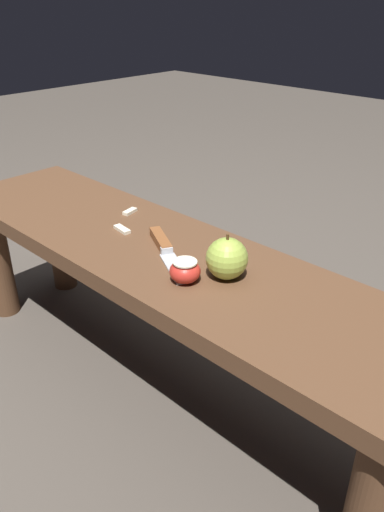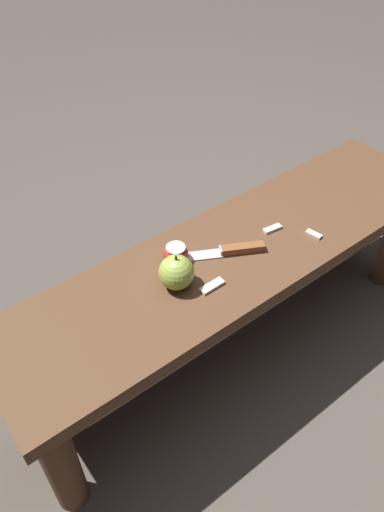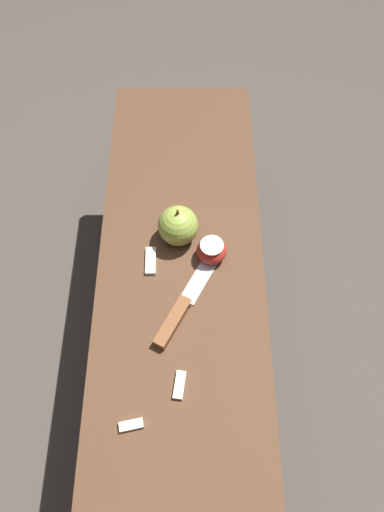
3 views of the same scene
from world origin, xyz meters
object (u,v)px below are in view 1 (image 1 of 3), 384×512
(wooden_bench, at_px, (157,279))
(knife, at_px, (164,247))
(apple_whole, at_px, (227,258))
(apple_cut, at_px, (185,271))

(wooden_bench, height_order, knife, knife)
(apple_whole, distance_m, apple_cut, 0.08)
(knife, height_order, apple_cut, apple_cut)
(apple_whole, bearing_deg, apple_cut, 54.78)
(knife, bearing_deg, wooden_bench, -151.82)
(wooden_bench, distance_m, apple_cut, 0.19)
(wooden_bench, height_order, apple_whole, apple_whole)
(apple_cut, bearing_deg, apple_whole, -125.22)
(knife, relative_size, apple_cut, 3.63)
(wooden_bench, distance_m, knife, 0.09)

